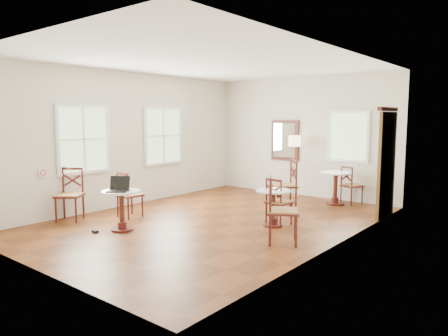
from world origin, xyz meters
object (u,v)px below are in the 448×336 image
cafe_table_near (122,206)px  chair_near_a (129,195)px  chair_back_b (286,185)px  mouse (115,190)px  water_glass (116,188)px  power_adapter (95,231)px  laptop (119,187)px  cafe_table_mid (273,204)px  chair_mid_a (278,202)px  floor_lamp (294,145)px  chair_near_b (70,194)px  navy_mug (116,187)px  cafe_table_back (336,184)px  chair_back_a (351,185)px  chair_mid_b (281,210)px

cafe_table_near → chair_near_a: 1.02m
chair_near_a → chair_back_b: bearing=-126.4°
mouse → water_glass: bearing=91.7°
power_adapter → laptop: bearing=55.0°
cafe_table_mid → laptop: bearing=-134.1°
chair_mid_a → floor_lamp: (-1.18, 2.66, 0.87)m
chair_mid_a → chair_near_b: bearing=39.4°
floor_lamp → navy_mug: floor_lamp is taller
navy_mug → water_glass: bearing=-43.7°
cafe_table_back → chair_near_a: (-2.69, -3.76, -0.01)m
chair_back_a → mouse: (-2.30, -4.85, 0.29)m
water_glass → power_adapter: (-0.18, -0.32, -0.75)m
cafe_table_near → chair_mid_a: 2.83m
chair_mid_b → chair_mid_a: bearing=2.4°
cafe_table_back → laptop: size_ratio=1.66×
chair_mid_a → cafe_table_mid: bearing=82.3°
chair_back_b → cafe_table_back: bearing=104.6°
chair_near_a → chair_back_a: chair_near_a is taller
cafe_table_back → cafe_table_near: bearing=-113.8°
mouse → power_adapter: bearing=-141.1°
cafe_table_mid → mouse: (-1.97, -2.01, 0.31)m
chair_near_b → navy_mug: chair_near_b is taller
chair_back_a → floor_lamp: bearing=26.0°
chair_mid_a → chair_back_b: 1.41m
cafe_table_mid → chair_near_a: 2.89m
laptop → chair_back_a: bearing=32.4°
chair_near_b → power_adapter: 1.26m
chair_back_a → mouse: size_ratio=9.28×
cafe_table_near → chair_back_a: size_ratio=0.81×
chair_mid_a → laptop: (-1.95, -2.10, 0.34)m
cafe_table_mid → chair_back_a: (0.32, 2.84, 0.02)m
chair_mid_b → chair_back_b: bearing=-2.5°
navy_mug → power_adapter: (-0.11, -0.39, -0.74)m
chair_near_a → chair_mid_a: 2.97m
cafe_table_back → chair_mid_b: (0.60, -3.38, 0.06)m
cafe_table_back → power_adapter: 5.38m
chair_mid_b → chair_back_a: 3.68m
chair_back_a → water_glass: bearing=88.6°
cafe_table_mid → chair_mid_a: chair_mid_a is taller
floor_lamp → laptop: (-0.77, -4.76, -0.53)m
chair_mid_b → laptop: (-2.59, -1.16, 0.25)m
cafe_table_back → chair_mid_b: bearing=-80.0°
cafe_table_back → laptop: laptop is taller
laptop → water_glass: size_ratio=4.06×
cafe_table_mid → water_glass: size_ratio=6.03×
cafe_table_mid → floor_lamp: (-1.15, 2.79, 0.89)m
water_glass → chair_back_a: bearing=64.5°
chair_back_a → navy_mug: (-2.37, -4.77, 0.32)m
cafe_table_near → chair_near_b: chair_near_b is taller
cafe_table_near → chair_mid_b: bearing=23.3°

